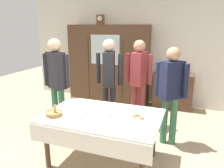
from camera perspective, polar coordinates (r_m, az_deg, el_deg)
ground_plane at (r=3.61m, az=-1.16°, el=-17.82°), size 12.00×12.00×0.00m
back_wall at (r=5.61m, az=8.85°, el=8.63°), size 6.40×0.10×2.70m
dining_table at (r=3.10m, az=-2.85°, el=-9.96°), size 1.63×1.08×0.74m
wall_cabinet at (r=5.63m, az=-0.95°, el=5.19°), size 2.07×0.46×1.99m
mantel_clock at (r=5.63m, az=-3.06°, el=16.55°), size 0.18×0.11×0.24m
bookshelf_low at (r=5.45m, az=15.65°, el=-1.84°), size 0.92×0.35×0.86m
book_stack at (r=5.34m, az=15.99°, el=2.86°), size 0.17×0.21×0.06m
tea_cup_back_edge at (r=3.01m, az=-1.17°, el=-8.20°), size 0.13×0.13×0.06m
tea_cup_far_left at (r=3.17m, az=-7.32°, el=-7.03°), size 0.13×0.13×0.06m
tea_cup_front_edge at (r=3.27m, az=-11.75°, el=-6.62°), size 0.13×0.13×0.06m
bread_basket at (r=3.16m, az=-15.07°, el=-7.41°), size 0.24×0.24×0.16m
pastry_plate at (r=2.99m, az=6.78°, el=-8.77°), size 0.28×0.28×0.05m
spoon_center at (r=3.58m, az=-8.67°, el=-4.90°), size 0.12×0.02×0.01m
spoon_far_right at (r=2.90m, az=-6.27°, el=-9.75°), size 0.12×0.02×0.01m
person_behind_table_right at (r=4.01m, az=-14.36°, el=1.86°), size 0.52×0.34×1.75m
person_behind_table_left at (r=4.09m, az=-0.78°, el=2.39°), size 0.52×0.40×1.73m
person_beside_shelf at (r=3.62m, az=15.26°, el=-0.80°), size 0.52×0.40×1.64m
person_by_cabinet at (r=4.22m, az=6.99°, el=2.44°), size 0.52×0.38×1.71m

